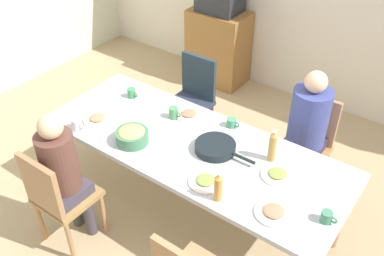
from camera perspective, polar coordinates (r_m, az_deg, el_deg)
The scene contains 22 objects.
ground_plane at distance 3.74m, azimuth -0.00°, elevation -10.94°, with size 7.18×7.18×0.00m, color tan.
dining_table at distance 3.28m, azimuth -0.00°, elevation -3.07°, with size 2.41×0.92×0.73m.
chair_0 at distance 3.29m, azimuth -17.56°, elevation -8.60°, with size 0.40×0.40×0.90m.
person_0 at distance 3.21m, azimuth -16.87°, elevation -5.47°, with size 0.30×0.30×1.17m.
chair_2 at distance 4.21m, azimuth 0.09°, elevation 4.33°, with size 0.40×0.40×0.90m.
chair_3 at distance 3.76m, azimuth 15.15°, elevation -1.59°, with size 0.40×0.40×0.90m.
person_3 at distance 3.57m, azimuth 15.11°, elevation 0.35°, with size 0.31×0.31×1.21m.
plate_0 at distance 3.02m, azimuth 11.33°, elevation -6.12°, with size 0.23×0.23×0.04m.
plate_1 at distance 2.76m, azimuth 10.85°, elevation -10.98°, with size 0.24×0.24×0.04m.
plate_2 at distance 2.91m, azimuth 1.84°, elevation -7.10°, with size 0.23×0.23×0.04m.
plate_3 at distance 3.56m, azimuth -12.49°, elevation 1.21°, with size 0.23×0.23×0.04m.
plate_4 at distance 3.53m, azimuth -0.38°, elevation 1.84°, with size 0.23×0.23×0.04m.
bowl_0 at distance 3.25m, azimuth -8.01°, elevation -1.03°, with size 0.25×0.25×0.12m.
serving_pan at distance 3.16m, azimuth 3.19°, elevation -2.57°, with size 0.49×0.31×0.06m.
cup_0 at distance 3.49m, azimuth -2.45°, elevation 2.04°, with size 0.11×0.08×0.10m.
cup_1 at distance 3.47m, azimuth -15.12°, elevation 0.46°, with size 0.12×0.08×0.10m.
cup_2 at distance 2.78m, azimuth 17.54°, elevation -11.26°, with size 0.11×0.07×0.08m.
cup_3 at distance 3.41m, azimuth 5.31°, elevation 0.71°, with size 0.11×0.08×0.07m.
cup_4 at distance 3.79m, azimuth -8.04°, elevation 4.64°, with size 0.11×0.07×0.08m.
bottle_0 at distance 3.07m, azimuth 10.70°, elevation -2.42°, with size 0.06×0.06×0.26m.
bottle_1 at distance 2.74m, azimuth 3.53°, elevation -7.89°, with size 0.06×0.06×0.22m.
side_cabinet at distance 5.31m, azimuth 3.51°, elevation 10.76°, with size 0.70×0.44×0.90m, color olive.
Camera 1 is at (1.49, -2.04, 2.76)m, focal length 39.97 mm.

